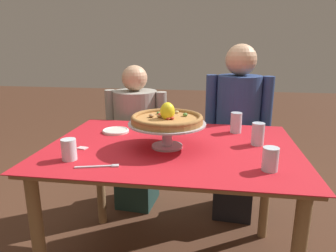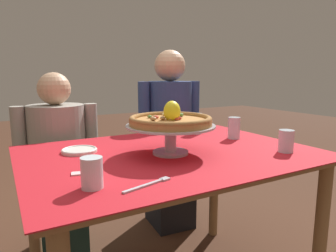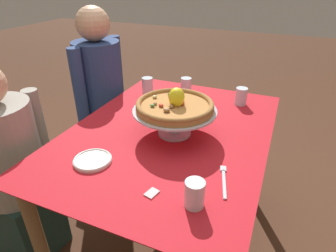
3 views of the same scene
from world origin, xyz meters
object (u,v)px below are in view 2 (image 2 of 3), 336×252
(dinner_fork, at_px, (150,184))
(water_glass_side_right, at_px, (234,129))
(diner_right, at_px, (170,144))
(water_glass_front_right, at_px, (286,143))
(water_glass_back_right, at_px, (196,124))
(side_plate, at_px, (79,150))
(pizza, at_px, (171,120))
(water_glass_front_left, at_px, (92,175))
(pizza_stand, at_px, (171,132))
(diner_left, at_px, (59,169))
(sugar_packet, at_px, (79,173))

(dinner_fork, bearing_deg, water_glass_side_right, 30.06)
(diner_right, bearing_deg, water_glass_front_right, -85.76)
(water_glass_back_right, xyz_separation_m, side_plate, (-0.72, -0.10, -0.05))
(pizza, relative_size, water_glass_front_left, 3.67)
(water_glass_front_left, bearing_deg, water_glass_front_right, 0.61)
(water_glass_back_right, height_order, diner_right, diner_right)
(water_glass_side_right, distance_m, dinner_fork, 0.83)
(pizza_stand, relative_size, water_glass_back_right, 3.24)
(water_glass_back_right, bearing_deg, pizza_stand, -138.07)
(water_glass_front_right, bearing_deg, water_glass_front_left, -179.39)
(water_glass_back_right, xyz_separation_m, diner_left, (-0.73, 0.42, -0.28))
(pizza, distance_m, side_plate, 0.44)
(water_glass_back_right, bearing_deg, water_glass_front_right, -79.11)
(sugar_packet, relative_size, diner_right, 0.04)
(pizza_stand, distance_m, dinner_fork, 0.41)
(pizza_stand, relative_size, diner_right, 0.31)
(water_glass_front_left, bearing_deg, diner_right, 49.27)
(side_plate, distance_m, diner_right, 0.91)
(water_glass_front_right, bearing_deg, sugar_packet, 170.74)
(water_glass_front_right, relative_size, dinner_fork, 0.54)
(dinner_fork, xyz_separation_m, diner_right, (0.66, 1.02, -0.15))
(pizza_stand, height_order, dinner_fork, pizza_stand)
(pizza, bearing_deg, water_glass_front_right, -25.94)
(dinner_fork, relative_size, diner_left, 0.17)
(water_glass_front_left, distance_m, sugar_packet, 0.16)
(dinner_fork, bearing_deg, water_glass_back_right, 45.73)
(water_glass_side_right, distance_m, water_glass_front_left, 0.95)
(side_plate, xyz_separation_m, dinner_fork, (0.10, -0.53, -0.01))
(pizza, xyz_separation_m, diner_left, (-0.36, 0.75, -0.38))
(water_glass_front_left, bearing_deg, pizza_stand, 29.85)
(side_plate, bearing_deg, dinner_fork, -79.47)
(pizza, height_order, water_glass_front_right, pizza)
(dinner_fork, bearing_deg, water_glass_front_left, 159.40)
(side_plate, height_order, diner_right, diner_right)
(water_glass_front_right, xyz_separation_m, diner_right, (-0.07, 0.95, -0.19))
(dinner_fork, distance_m, sugar_packet, 0.28)
(water_glass_side_right, height_order, side_plate, water_glass_side_right)
(water_glass_side_right, xyz_separation_m, diner_right, (-0.06, 0.61, -0.20))
(diner_right, bearing_deg, sugar_packet, -136.06)
(dinner_fork, bearing_deg, diner_right, 57.29)
(water_glass_front_right, bearing_deg, diner_right, 94.24)
(water_glass_side_right, bearing_deg, pizza, -166.58)
(pizza_stand, xyz_separation_m, side_plate, (-0.35, 0.23, -0.09))
(water_glass_front_right, height_order, dinner_fork, water_glass_front_right)
(water_glass_back_right, relative_size, dinner_fork, 0.65)
(water_glass_side_right, bearing_deg, sugar_packet, -167.66)
(sugar_packet, bearing_deg, water_glass_side_right, 12.34)
(dinner_fork, bearing_deg, water_glass_front_right, 5.74)
(pizza, relative_size, sugar_packet, 7.28)
(pizza, height_order, water_glass_side_right, pizza)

